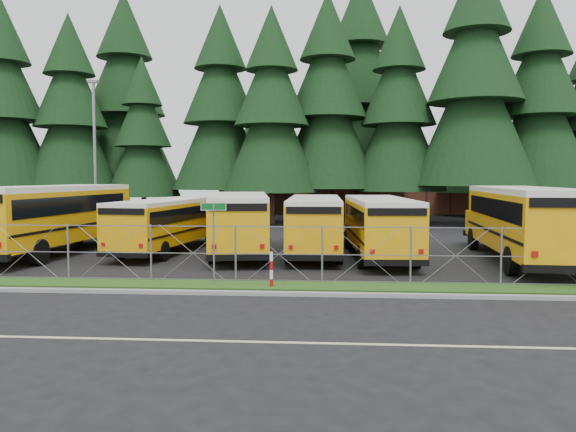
% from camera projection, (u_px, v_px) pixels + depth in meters
% --- Properties ---
extents(ground, '(120.00, 120.00, 0.00)m').
position_uv_depth(ground, '(267.00, 277.00, 20.44)').
color(ground, black).
rests_on(ground, ground).
extents(curb, '(50.00, 0.25, 0.12)m').
position_uv_depth(curb, '(257.00, 293.00, 17.35)').
color(curb, gray).
rests_on(curb, ground).
extents(grass_verge, '(50.00, 1.40, 0.06)m').
position_uv_depth(grass_verge, '(262.00, 286.00, 18.75)').
color(grass_verge, '#214714').
rests_on(grass_verge, ground).
extents(road_lane_line, '(50.00, 0.12, 0.01)m').
position_uv_depth(road_lane_line, '(229.00, 341.00, 12.48)').
color(road_lane_line, beige).
rests_on(road_lane_line, ground).
extents(chainlink_fence, '(44.00, 0.10, 2.00)m').
position_uv_depth(chainlink_fence, '(264.00, 254.00, 19.38)').
color(chainlink_fence, gray).
rests_on(chainlink_fence, ground).
extents(brick_building, '(22.00, 10.00, 6.00)m').
position_uv_depth(brick_building, '(364.00, 183.00, 59.60)').
color(brick_building, brown).
rests_on(brick_building, ground).
extents(bus_1, '(3.99, 12.58, 3.24)m').
position_uv_depth(bus_1, '(58.00, 220.00, 26.76)').
color(bus_1, '#D69F06').
rests_on(bus_1, ground).
extents(bus_3, '(3.63, 10.06, 2.58)m').
position_uv_depth(bus_3, '(168.00, 226.00, 27.23)').
color(bus_3, '#D69F06').
rests_on(bus_3, ground).
extents(bus_4, '(4.03, 11.10, 2.84)m').
position_uv_depth(bus_4, '(241.00, 224.00, 26.63)').
color(bus_4, '#D69F06').
rests_on(bus_4, ground).
extents(bus_5, '(2.57, 10.34, 2.70)m').
position_uv_depth(bus_5, '(315.00, 226.00, 26.48)').
color(bus_5, '#D69F06').
rests_on(bus_5, ground).
extents(bus_6, '(2.99, 10.50, 2.72)m').
position_uv_depth(bus_6, '(378.00, 228.00, 25.25)').
color(bus_6, '#D69F06').
rests_on(bus_6, ground).
extents(bus_east, '(3.71, 12.42, 3.21)m').
position_uv_depth(bus_east, '(522.00, 225.00, 23.98)').
color(bus_east, '#D69F06').
rests_on(bus_east, ground).
extents(street_sign, '(0.83, 0.55, 2.81)m').
position_uv_depth(street_sign, '(214.00, 226.00, 18.61)').
color(street_sign, gray).
rests_on(street_sign, ground).
extents(striped_bollard, '(0.11, 0.11, 1.20)m').
position_uv_depth(striped_bollard, '(271.00, 270.00, 18.45)').
color(striped_bollard, '#B20C0C').
rests_on(striped_bollard, ground).
extents(light_standard, '(0.70, 0.35, 10.14)m').
position_uv_depth(light_standard, '(95.00, 150.00, 37.92)').
color(light_standard, gray).
rests_on(light_standard, ground).
extents(conifer_0, '(8.27, 8.27, 18.30)m').
position_uv_depth(conifer_0, '(4.00, 110.00, 45.81)').
color(conifer_0, black).
rests_on(conifer_0, ground).
extents(conifer_1, '(7.79, 7.79, 17.23)m').
position_uv_depth(conifer_1, '(71.00, 118.00, 46.91)').
color(conifer_1, black).
rests_on(conifer_1, ground).
extents(conifer_2, '(6.20, 6.20, 13.71)m').
position_uv_depth(conifer_2, '(143.00, 139.00, 47.18)').
color(conifer_2, black).
rests_on(conifer_2, ground).
extents(conifer_3, '(8.06, 8.06, 17.82)m').
position_uv_depth(conifer_3, '(221.00, 114.00, 46.57)').
color(conifer_3, black).
rests_on(conifer_3, ground).
extents(conifer_4, '(7.61, 7.61, 16.83)m').
position_uv_depth(conifer_4, '(272.00, 115.00, 43.47)').
color(conifer_4, black).
rests_on(conifer_4, ground).
extents(conifer_5, '(8.40, 8.40, 18.57)m').
position_uv_depth(conifer_5, '(327.00, 107.00, 45.46)').
color(conifer_5, black).
rests_on(conifer_5, ground).
extents(conifer_6, '(7.77, 7.77, 17.18)m').
position_uv_depth(conifer_6, '(398.00, 115.00, 44.68)').
color(conifer_6, black).
rests_on(conifer_6, ground).
extents(conifer_7, '(9.24, 9.24, 20.44)m').
position_uv_depth(conifer_7, '(475.00, 89.00, 42.12)').
color(conifer_7, black).
rests_on(conifer_7, ground).
extents(conifer_8, '(8.34, 8.34, 18.44)m').
position_uv_depth(conifer_8, '(540.00, 105.00, 43.52)').
color(conifer_8, black).
rests_on(conifer_8, ground).
extents(conifer_10, '(9.35, 9.35, 20.68)m').
position_uv_depth(conifer_10, '(125.00, 105.00, 51.84)').
color(conifer_10, black).
rests_on(conifer_10, ground).
extents(conifer_11, '(6.36, 6.36, 14.05)m').
position_uv_depth(conifer_11, '(261.00, 143.00, 55.17)').
color(conifer_11, black).
rests_on(conifer_11, ground).
extents(conifer_12, '(10.04, 10.04, 22.21)m').
position_uv_depth(conifer_12, '(360.00, 96.00, 51.75)').
color(conifer_12, black).
rests_on(conifer_12, ground).
extents(conifer_13, '(6.73, 6.73, 14.88)m').
position_uv_depth(conifer_13, '(474.00, 136.00, 52.41)').
color(conifer_13, black).
rests_on(conifer_13, ground).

